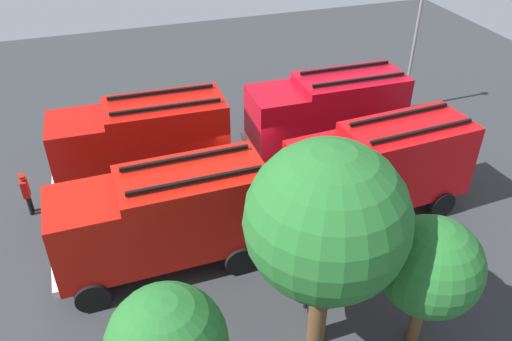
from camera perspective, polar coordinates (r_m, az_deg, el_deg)
name	(u,v)px	position (r m, az deg, el deg)	size (l,w,h in m)	color
ground_plane	(256,198)	(21.55, 0.00, -3.09)	(46.35, 46.35, 0.00)	#2D3033
fire_truck_0	(327,111)	(23.75, 7.82, 6.50)	(7.22, 2.79, 3.88)	red
fire_truck_1	(142,139)	(21.84, -12.42, 3.37)	(7.25, 2.87, 3.88)	red
fire_truck_2	(380,166)	(20.18, 13.51, 0.45)	(7.36, 3.18, 3.88)	red
fire_truck_3	(163,217)	(17.47, -10.16, -5.00)	(7.26, 2.91, 3.88)	red
firefighter_0	(26,192)	(22.09, -23.92, -2.19)	(0.29, 0.42, 1.79)	black
firefighter_1	(309,289)	(16.64, 5.85, -12.86)	(0.34, 0.47, 1.62)	black
tree_0	(430,267)	(15.03, 18.59, -10.03)	(2.86, 2.86, 4.43)	brown
tree_1	(327,222)	(13.41, 7.77, -5.61)	(4.33, 4.33, 6.71)	brown
traffic_cone_0	(127,213)	(20.93, -13.97, -4.57)	(0.41, 0.41, 0.58)	#F2600C
lamppost	(414,43)	(28.15, 17.01, 13.25)	(0.36, 0.36, 6.26)	slate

